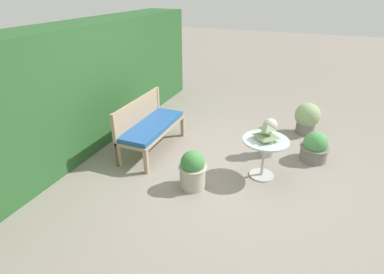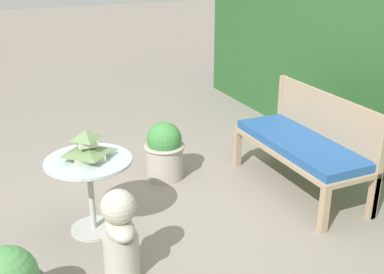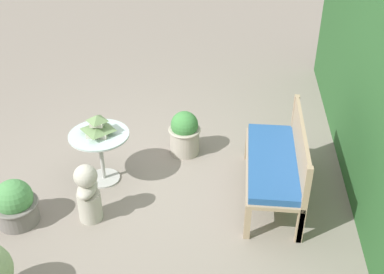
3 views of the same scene
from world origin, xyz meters
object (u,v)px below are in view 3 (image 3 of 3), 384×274
potted_plant_path_edge (185,133)px  garden_bench (273,164)px  patio_table (100,144)px  potted_plant_table_near (15,204)px  garden_bust (88,193)px  pagoda_birdhouse (98,126)px

potted_plant_path_edge → garden_bench: bearing=54.3°
garden_bench → patio_table: bearing=-93.1°
patio_table → potted_plant_table_near: bearing=-41.4°
patio_table → garden_bust: 0.66m
garden_bench → pagoda_birdhouse: 1.85m
garden_bench → garden_bust: size_ratio=2.16×
pagoda_birdhouse → patio_table: bearing=89.6°
pagoda_birdhouse → garden_bust: (0.64, 0.04, -0.37)m
garden_bench → potted_plant_path_edge: size_ratio=2.53×
potted_plant_path_edge → potted_plant_table_near: bearing=-47.6°
potted_plant_path_edge → potted_plant_table_near: size_ratio=1.14×
patio_table → pagoda_birdhouse: pagoda_birdhouse is taller
potted_plant_path_edge → potted_plant_table_near: 2.04m
garden_bench → patio_table: patio_table is taller
patio_table → potted_plant_path_edge: bearing=126.4°
potted_plant_path_edge → pagoda_birdhouse: bearing=-53.6°
pagoda_birdhouse → potted_plant_table_near: (0.76, -0.67, -0.47)m
garden_bust → patio_table: bearing=-175.9°
garden_bust → potted_plant_table_near: (0.12, -0.70, -0.10)m
patio_table → potted_plant_path_edge: patio_table is taller
patio_table → potted_plant_table_near: size_ratio=1.34×
patio_table → garden_bust: (0.64, 0.04, -0.15)m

